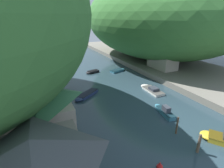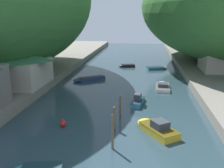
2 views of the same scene
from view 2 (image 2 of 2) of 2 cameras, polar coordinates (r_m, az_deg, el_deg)
water_surface at (r=44.73m, az=2.45°, el=0.53°), size 130.00×130.00×0.00m
left_bank at (r=51.36m, az=-23.02°, el=1.96°), size 22.00×120.00×1.26m
boathouse_shed at (r=40.05m, az=-20.73°, el=3.66°), size 8.47×9.08×5.29m
right_bank_cottage at (r=51.26m, az=22.31°, el=5.57°), size 4.69×8.18×4.81m
boat_far_upstream at (r=57.86m, az=3.28°, el=4.20°), size 3.95×2.43×0.58m
boat_near_quay at (r=33.83m, az=6.07°, el=-3.63°), size 1.88×4.98×1.53m
boat_moored_right at (r=45.63m, az=-5.50°, el=1.14°), size 5.84×4.71×0.59m
boat_red_skiff at (r=56.01m, az=10.41°, el=3.61°), size 4.82×2.85×0.60m
boat_mid_channel at (r=41.75m, az=11.47°, el=-0.42°), size 2.39×6.41×0.98m
boat_far_right_bank at (r=26.01m, az=9.96°, el=-9.78°), size 4.61×5.43×1.46m
mooring_post_nearest at (r=22.07m, az=0.12°, el=-10.87°), size 0.21×0.21×3.30m
mooring_post_second at (r=25.90m, az=0.54°, el=-7.74°), size 0.32×0.32×2.50m
mooring_post_middle at (r=29.18m, az=1.92°, el=-4.97°), size 0.22×0.22×2.55m
channel_buoy_near at (r=27.32m, az=-11.16°, el=-8.76°), size 0.66×0.66×1.00m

